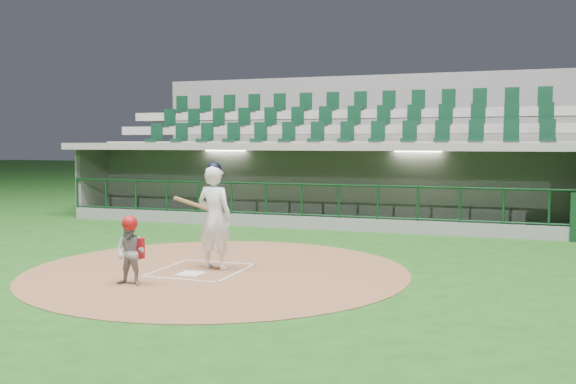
# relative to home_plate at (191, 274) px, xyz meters

# --- Properties ---
(ground) EXTENTS (120.00, 120.00, 0.00)m
(ground) POSITION_rel_home_plate_xyz_m (0.00, 0.70, -0.02)
(ground) COLOR #184814
(ground) RESTS_ON ground
(dirt_circle) EXTENTS (7.20, 7.20, 0.01)m
(dirt_circle) POSITION_rel_home_plate_xyz_m (0.30, 0.50, -0.02)
(dirt_circle) COLOR brown
(dirt_circle) RESTS_ON ground
(home_plate) EXTENTS (0.43, 0.43, 0.02)m
(home_plate) POSITION_rel_home_plate_xyz_m (0.00, 0.00, 0.00)
(home_plate) COLOR white
(home_plate) RESTS_ON dirt_circle
(batter_box_chalk) EXTENTS (1.55, 1.80, 0.01)m
(batter_box_chalk) POSITION_rel_home_plate_xyz_m (0.00, 0.40, -0.00)
(batter_box_chalk) COLOR white
(batter_box_chalk) RESTS_ON ground
(dugout_structure) EXTENTS (16.40, 3.70, 3.00)m
(dugout_structure) POSITION_rel_home_plate_xyz_m (0.18, 8.53, 0.93)
(dugout_structure) COLOR gray
(dugout_structure) RESTS_ON ground
(seating_deck) EXTENTS (17.00, 6.72, 5.15)m
(seating_deck) POSITION_rel_home_plate_xyz_m (0.00, 11.61, 1.40)
(seating_deck) COLOR slate
(seating_deck) RESTS_ON ground
(batter) EXTENTS (0.93, 0.92, 2.05)m
(batter) POSITION_rel_home_plate_xyz_m (0.20, 0.60, 1.00)
(batter) COLOR white
(batter) RESTS_ON dirt_circle
(catcher) EXTENTS (0.56, 0.44, 1.18)m
(catcher) POSITION_rel_home_plate_xyz_m (-0.55, -1.10, 0.58)
(catcher) COLOR #95969B
(catcher) RESTS_ON dirt_circle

